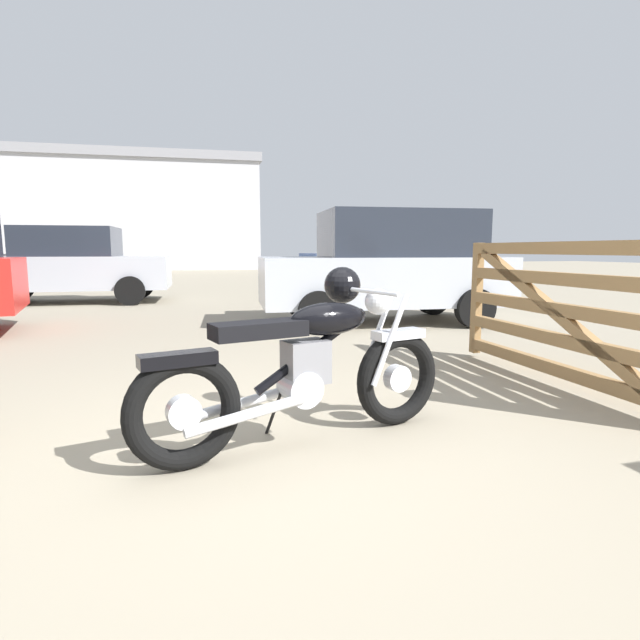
{
  "coord_description": "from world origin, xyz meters",
  "views": [
    {
      "loc": [
        -0.49,
        -2.79,
        1.18
      ],
      "look_at": [
        0.48,
        0.43,
        0.71
      ],
      "focal_mm": 28.52,
      "sensor_mm": 36.0,
      "label": 1
    }
  ],
  "objects_px": {
    "red_hatchback_near": "(388,266)",
    "vintage_motorcycle": "(309,363)",
    "pale_sedan_back": "(356,258)",
    "timber_gate": "(579,308)",
    "dark_sedan_left": "(70,265)"
  },
  "relations": [
    {
      "from": "red_hatchback_near",
      "to": "vintage_motorcycle",
      "type": "bearing_deg",
      "value": 67.16
    },
    {
      "from": "vintage_motorcycle",
      "to": "pale_sedan_back",
      "type": "height_order",
      "value": "pale_sedan_back"
    },
    {
      "from": "timber_gate",
      "to": "pale_sedan_back",
      "type": "distance_m",
      "value": 16.3
    },
    {
      "from": "timber_gate",
      "to": "pale_sedan_back",
      "type": "bearing_deg",
      "value": -13.04
    },
    {
      "from": "timber_gate",
      "to": "vintage_motorcycle",
      "type": "bearing_deg",
      "value": 100.98
    },
    {
      "from": "vintage_motorcycle",
      "to": "pale_sedan_back",
      "type": "bearing_deg",
      "value": 55.09
    },
    {
      "from": "vintage_motorcycle",
      "to": "dark_sedan_left",
      "type": "bearing_deg",
      "value": 93.43
    },
    {
      "from": "red_hatchback_near",
      "to": "pale_sedan_back",
      "type": "height_order",
      "value": "red_hatchback_near"
    },
    {
      "from": "dark_sedan_left",
      "to": "red_hatchback_near",
      "type": "relative_size",
      "value": 1.06
    },
    {
      "from": "timber_gate",
      "to": "red_hatchback_near",
      "type": "xyz_separation_m",
      "value": [
        0.22,
        4.22,
        0.21
      ]
    },
    {
      "from": "vintage_motorcycle",
      "to": "dark_sedan_left",
      "type": "distance_m",
      "value": 9.94
    },
    {
      "from": "vintage_motorcycle",
      "to": "timber_gate",
      "type": "bearing_deg",
      "value": -3.58
    },
    {
      "from": "timber_gate",
      "to": "dark_sedan_left",
      "type": "height_order",
      "value": "dark_sedan_left"
    },
    {
      "from": "red_hatchback_near",
      "to": "pale_sedan_back",
      "type": "xyz_separation_m",
      "value": [
        3.82,
        11.57,
        -0.08
      ]
    },
    {
      "from": "pale_sedan_back",
      "to": "timber_gate",
      "type": "bearing_deg",
      "value": -111.99
    }
  ]
}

